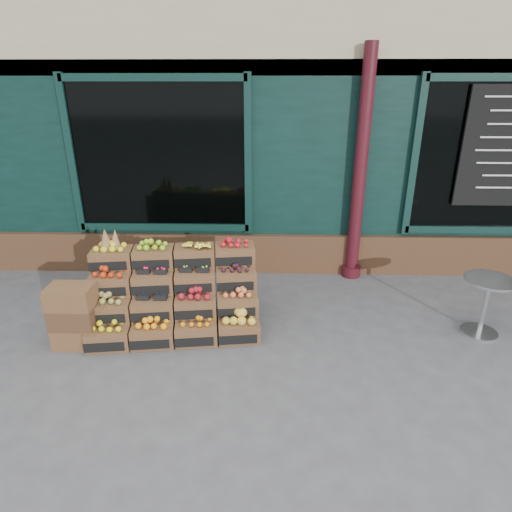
{
  "coord_description": "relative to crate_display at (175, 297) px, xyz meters",
  "views": [
    {
      "loc": [
        -0.07,
        -3.89,
        2.72
      ],
      "look_at": [
        -0.2,
        0.7,
        0.85
      ],
      "focal_mm": 30.0,
      "sensor_mm": 36.0,
      "label": 1
    }
  ],
  "objects": [
    {
      "name": "shopkeeper",
      "position": [
        -0.16,
        2.17,
        0.71
      ],
      "size": [
        0.87,
        0.65,
        2.15
      ],
      "primitive_type": "imported",
      "rotation": [
        0.0,
        0.0,
        3.33
      ],
      "color": "#1D652B",
      "rests_on": "ground"
    },
    {
      "name": "crate_display",
      "position": [
        0.0,
        0.0,
        0.0
      ],
      "size": [
        2.0,
        1.16,
        1.19
      ],
      "rotation": [
        0.0,
        0.0,
        0.13
      ],
      "color": "brown",
      "rests_on": "ground"
    },
    {
      "name": "spare_crates",
      "position": [
        -1.02,
        -0.44,
        -0.01
      ],
      "size": [
        0.48,
        0.33,
        0.71
      ],
      "rotation": [
        0.0,
        0.0,
        0.01
      ],
      "color": "brown",
      "rests_on": "ground"
    },
    {
      "name": "shop_facade",
      "position": [
        1.15,
        4.55,
        2.03
      ],
      "size": [
        12.0,
        6.24,
        4.8
      ],
      "color": "black",
      "rests_on": "ground"
    },
    {
      "name": "bistro_table",
      "position": [
        3.56,
        -0.09,
        0.07
      ],
      "size": [
        0.55,
        0.55,
        0.7
      ],
      "rotation": [
        0.0,
        0.0,
        -0.09
      ],
      "color": "silver",
      "rests_on": "ground"
    },
    {
      "name": "ground",
      "position": [
        1.15,
        -0.56,
        -0.37
      ],
      "size": [
        60.0,
        60.0,
        0.0
      ],
      "primitive_type": "plane",
      "color": "#4C4C4F",
      "rests_on": "ground"
    }
  ]
}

